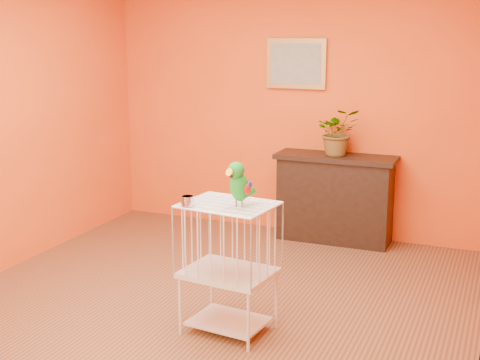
% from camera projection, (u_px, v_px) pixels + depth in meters
% --- Properties ---
extents(ground, '(4.50, 4.50, 0.00)m').
position_uv_depth(ground, '(203.00, 310.00, 5.11)').
color(ground, brown).
rests_on(ground, ground).
extents(room_shell, '(4.50, 4.50, 4.50)m').
position_uv_depth(room_shell, '(200.00, 103.00, 4.75)').
color(room_shell, '#EC5516').
rests_on(room_shell, ground).
extents(console_cabinet, '(1.18, 0.43, 0.88)m').
position_uv_depth(console_cabinet, '(334.00, 198.00, 6.66)').
color(console_cabinet, black).
rests_on(console_cabinet, ground).
extents(potted_plant, '(0.57, 0.59, 0.36)m').
position_uv_depth(potted_plant, '(337.00, 138.00, 6.48)').
color(potted_plant, '#26722D').
rests_on(potted_plant, console_cabinet).
extents(framed_picture, '(0.62, 0.04, 0.50)m').
position_uv_depth(framed_picture, '(296.00, 64.00, 6.71)').
color(framed_picture, '#A87D3C').
rests_on(framed_picture, room_shell).
extents(birdcage, '(0.65, 0.53, 0.93)m').
position_uv_depth(birdcage, '(228.00, 266.00, 4.64)').
color(birdcage, beige).
rests_on(birdcage, ground).
extents(feed_cup, '(0.09, 0.09, 0.07)m').
position_uv_depth(feed_cup, '(188.00, 201.00, 4.48)').
color(feed_cup, silver).
rests_on(feed_cup, birdcage).
extents(parrot, '(0.16, 0.28, 0.32)m').
position_uv_depth(parrot, '(239.00, 184.00, 4.43)').
color(parrot, '#59544C').
rests_on(parrot, birdcage).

